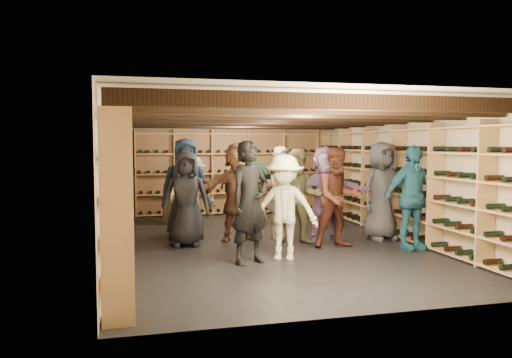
{
  "coord_description": "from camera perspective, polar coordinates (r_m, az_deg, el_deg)",
  "views": [
    {
      "loc": [
        -2.41,
        -8.69,
        1.79
      ],
      "look_at": [
        -0.21,
        0.2,
        1.15
      ],
      "focal_mm": 35.0,
      "sensor_mm": 36.0,
      "label": 1
    }
  ],
  "objects": [
    {
      "name": "ground",
      "position": [
        9.19,
        1.57,
        -7.24
      ],
      "size": [
        8.0,
        8.0,
        0.0
      ],
      "primitive_type": "plane",
      "color": "black",
      "rests_on": "ground"
    },
    {
      "name": "walls",
      "position": [
        9.04,
        1.59,
        0.25
      ],
      "size": [
        5.52,
        8.02,
        2.4
      ],
      "color": "#C4B398",
      "rests_on": "ground"
    },
    {
      "name": "ceiling",
      "position": [
        9.04,
        1.6,
        7.86
      ],
      "size": [
        5.5,
        8.0,
        0.01
      ],
      "primitive_type": "cube",
      "color": "beige",
      "rests_on": "walls"
    },
    {
      "name": "ceiling_joists",
      "position": [
        9.03,
        1.6,
        6.98
      ],
      "size": [
        5.4,
        7.12,
        0.18
      ],
      "color": "black",
      "rests_on": "ground"
    },
    {
      "name": "wine_rack_left",
      "position": [
        8.72,
        -14.92,
        -0.85
      ],
      "size": [
        0.32,
        7.5,
        2.15
      ],
      "color": "tan",
      "rests_on": "ground"
    },
    {
      "name": "wine_rack_right",
      "position": [
        10.04,
        15.86,
        -0.24
      ],
      "size": [
        0.32,
        7.5,
        2.15
      ],
      "color": "tan",
      "rests_on": "ground"
    },
    {
      "name": "wine_rack_back",
      "position": [
        12.77,
        -3.02,
        0.78
      ],
      "size": [
        4.7,
        0.3,
        2.15
      ],
      "color": "tan",
      "rests_on": "ground"
    },
    {
      "name": "crate_stack_left",
      "position": [
        11.5,
        -8.99,
        -2.87
      ],
      "size": [
        0.59,
        0.51,
        0.85
      ],
      "rotation": [
        0.0,
        0.0,
        0.42
      ],
      "color": "tan",
      "rests_on": "ground"
    },
    {
      "name": "crate_stack_right",
      "position": [
        11.21,
        -0.28,
        -4.32
      ],
      "size": [
        0.51,
        0.35,
        0.34
      ],
      "rotation": [
        0.0,
        0.0,
        -0.04
      ],
      "color": "tan",
      "rests_on": "ground"
    },
    {
      "name": "crate_loose",
      "position": [
        11.93,
        -2.25,
        -4.22
      ],
      "size": [
        0.59,
        0.49,
        0.17
      ],
      "primitive_type": "cube",
      "rotation": [
        0.0,
        0.0,
        0.38
      ],
      "color": "tan",
      "rests_on": "ground"
    },
    {
      "name": "person_0",
      "position": [
        8.85,
        -8.01,
        -2.23
      ],
      "size": [
        0.87,
        0.63,
        1.67
      ],
      "primitive_type": "imported",
      "rotation": [
        0.0,
        0.0,
        -0.12
      ],
      "color": "black",
      "rests_on": "ground"
    },
    {
      "name": "person_1",
      "position": [
        7.45,
        -0.69,
        -2.71
      ],
      "size": [
        0.79,
        0.68,
        1.84
      ],
      "primitive_type": "imported",
      "rotation": [
        0.0,
        0.0,
        0.42
      ],
      "color": "black",
      "rests_on": "ground"
    },
    {
      "name": "person_2",
      "position": [
        8.98,
        5.01,
        -2.02
      ],
      "size": [
        0.97,
        0.84,
        1.7
      ],
      "primitive_type": "imported",
      "rotation": [
        0.0,
        0.0,
        -0.27
      ],
      "color": "brown",
      "rests_on": "ground"
    },
    {
      "name": "person_3",
      "position": [
        7.74,
        3.24,
        -3.26
      ],
      "size": [
        1.21,
        0.99,
        1.63
      ],
      "primitive_type": "imported",
      "rotation": [
        0.0,
        0.0,
        -0.43
      ],
      "color": "beige",
      "rests_on": "ground"
    },
    {
      "name": "person_4",
      "position": [
        8.87,
        17.36,
        -2.04
      ],
      "size": [
        1.08,
        0.53,
        1.77
      ],
      "primitive_type": "imported",
      "rotation": [
        0.0,
        0.0,
        0.1
      ],
      "color": "#236580",
      "rests_on": "ground"
    },
    {
      "name": "person_5",
      "position": [
        9.27,
        -2.03,
        -1.4
      ],
      "size": [
        1.73,
        0.63,
        1.84
      ],
      "primitive_type": "imported",
      "rotation": [
        0.0,
        0.0,
        -0.05
      ],
      "color": "brown",
      "rests_on": "ground"
    },
    {
      "name": "person_6",
      "position": [
        9.56,
        -8.07,
        -1.06
      ],
      "size": [
        0.94,
        0.62,
        1.91
      ],
      "primitive_type": "imported",
      "rotation": [
        0.0,
        0.0,
        0.02
      ],
      "color": "#1D2F4B",
      "rests_on": "ground"
    },
    {
      "name": "person_7",
      "position": [
        9.47,
        3.06,
        -1.55
      ],
      "size": [
        0.72,
        0.56,
        1.75
      ],
      "primitive_type": "imported",
      "rotation": [
        0.0,
        0.0,
        0.25
      ],
      "color": "gray",
      "rests_on": "ground"
    },
    {
      "name": "person_8",
      "position": [
        8.76,
        9.39,
        -2.1
      ],
      "size": [
        0.85,
        0.67,
        1.74
      ],
      "primitive_type": "imported",
      "rotation": [
        0.0,
        0.0,
        -0.01
      ],
      "color": "#462017",
      "rests_on": "ground"
    },
    {
      "name": "person_9",
      "position": [
        10.11,
        -7.29,
        -1.79
      ],
      "size": [
        1.13,
        0.85,
        1.56
      ],
      "primitive_type": "imported",
      "rotation": [
        0.0,
        0.0,
        0.3
      ],
      "color": "#A59B96",
      "rests_on": "ground"
    },
    {
      "name": "person_10",
      "position": [
        9.79,
        -0.94,
        -1.02
      ],
      "size": [
        1.19,
        0.85,
        1.87
      ],
      "primitive_type": "imported",
      "rotation": [
        0.0,
        0.0,
        -0.4
      ],
      "color": "#214A2F",
      "rests_on": "ground"
    },
    {
      "name": "person_11",
      "position": [
        9.26,
        8.0,
        -1.69
      ],
      "size": [
        1.65,
        0.59,
        1.76
      ],
      "primitive_type": "imported",
      "rotation": [
        0.0,
        0.0,
        -0.04
      ],
      "color": "slate",
      "rests_on": "ground"
    },
    {
      "name": "person_12",
      "position": [
        9.61,
        14.2,
        -1.33
      ],
      "size": [
        1.01,
        0.77,
        1.84
      ],
      "primitive_type": "imported",
      "rotation": [
        0.0,
        0.0,
        0.23
      ],
      "color": "#37373C",
      "rests_on": "ground"
    }
  ]
}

